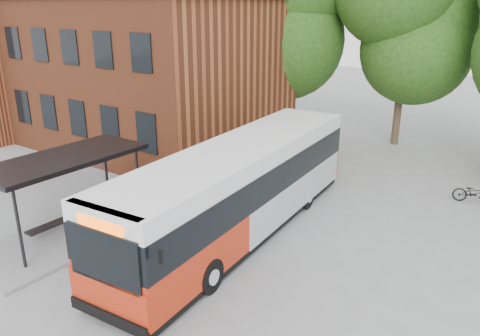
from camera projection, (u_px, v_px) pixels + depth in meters
The scene contains 7 objects.
ground at pixel (188, 259), 14.84m from camera, with size 100.00×100.00×0.00m, color gray.
station_building at pixel (121, 67), 27.51m from camera, with size 18.40×10.40×8.50m, color brown, non-canonical shape.
bus_shelter at pixel (69, 196), 16.07m from camera, with size 3.60×7.00×2.90m, color black, non-canonical shape.
tree_0 at pixel (285, 43), 28.64m from camera, with size 7.92×7.92×11.00m, color #1E4211, non-canonical shape.
tree_1 at pixel (404, 53), 25.67m from camera, with size 7.92×7.92×10.40m, color #1E4211, non-canonical shape.
city_bus at pixel (240, 190), 16.14m from camera, with size 2.70×12.66×3.22m, color #B8270E, non-canonical shape.
bicycle_0 at pixel (475, 193), 18.97m from camera, with size 0.58×1.66×0.87m, color black.
Camera 1 is at (8.93, -9.69, 7.61)m, focal length 35.00 mm.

